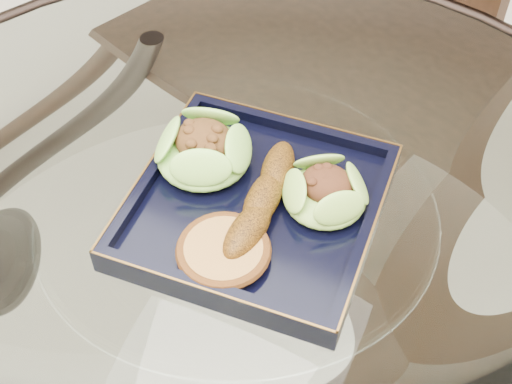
% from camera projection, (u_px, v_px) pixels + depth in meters
% --- Properties ---
extents(dining_table, '(1.13, 1.13, 0.77)m').
position_uv_depth(dining_table, '(240.00, 317.00, 0.92)').
color(dining_table, white).
rests_on(dining_table, ground).
extents(dining_chair, '(0.57, 0.57, 1.04)m').
position_uv_depth(dining_chair, '(336.00, 70.00, 1.27)').
color(dining_chair, '#321D10').
rests_on(dining_chair, ground).
extents(navy_plate, '(0.29, 0.29, 0.02)m').
position_uv_depth(navy_plate, '(256.00, 209.00, 0.81)').
color(navy_plate, black).
rests_on(navy_plate, dining_table).
extents(lettuce_wrap_left, '(0.12, 0.12, 0.04)m').
position_uv_depth(lettuce_wrap_left, '(203.00, 152.00, 0.83)').
color(lettuce_wrap_left, '#68A830').
rests_on(lettuce_wrap_left, navy_plate).
extents(lettuce_wrap_right, '(0.11, 0.11, 0.03)m').
position_uv_depth(lettuce_wrap_right, '(325.00, 194.00, 0.79)').
color(lettuce_wrap_right, '#639F2E').
rests_on(lettuce_wrap_right, navy_plate).
extents(roasted_plantain, '(0.05, 0.17, 0.03)m').
position_uv_depth(roasted_plantain, '(263.00, 199.00, 0.79)').
color(roasted_plantain, '#653B0A').
rests_on(roasted_plantain, navy_plate).
extents(crumb_patty, '(0.12, 0.12, 0.02)m').
position_uv_depth(crumb_patty, '(224.00, 252.00, 0.75)').
color(crumb_patty, '#A26B36').
rests_on(crumb_patty, navy_plate).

